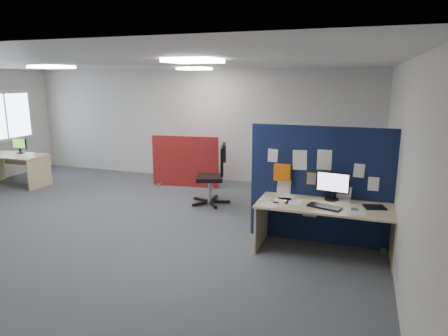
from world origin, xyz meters
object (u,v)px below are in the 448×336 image
(red_divider, at_px, (185,162))
(office_chair, at_px, (216,171))
(navy_divider, at_px, (321,186))
(monitor_second, at_px, (19,145))
(second_desk, at_px, (15,162))
(monitor_main, at_px, (332,185))
(main_desk, at_px, (325,215))

(red_divider, height_order, office_chair, office_chair)
(navy_divider, xyz_separation_m, monitor_second, (-7.12, 1.27, 0.04))
(red_divider, relative_size, second_desk, 1.03)
(second_desk, bearing_deg, monitor_main, -9.89)
(navy_divider, xyz_separation_m, monitor_main, (0.18, -0.15, 0.07))
(second_desk, height_order, monitor_second, monitor_second)
(navy_divider, bearing_deg, second_desk, 171.03)
(office_chair, bearing_deg, second_desk, 162.61)
(monitor_main, height_order, monitor_second, monitor_main)
(main_desk, distance_m, office_chair, 2.80)
(monitor_second, xyz_separation_m, office_chair, (4.96, 0.00, -0.25))
(main_desk, height_order, monitor_second, monitor_second)
(second_desk, bearing_deg, office_chair, 1.71)
(main_desk, relative_size, office_chair, 1.58)
(main_desk, xyz_separation_m, second_desk, (-7.26, 1.48, -0.02))
(navy_divider, distance_m, monitor_main, 0.25)
(monitor_second, bearing_deg, navy_divider, -9.47)
(navy_divider, height_order, red_divider, navy_divider)
(navy_divider, bearing_deg, office_chair, 149.36)
(main_desk, bearing_deg, office_chair, 144.33)
(second_desk, height_order, office_chair, office_chair)
(main_desk, height_order, red_divider, red_divider)
(monitor_main, relative_size, red_divider, 0.31)
(monitor_main, relative_size, office_chair, 0.40)
(red_divider, distance_m, second_desk, 4.03)
(monitor_main, bearing_deg, second_desk, 178.50)
(monitor_second, bearing_deg, office_chair, 0.70)
(main_desk, relative_size, second_desk, 1.24)
(red_divider, bearing_deg, office_chair, -48.83)
(navy_divider, relative_size, red_divider, 1.38)
(red_divider, height_order, second_desk, red_divider)
(main_desk, xyz_separation_m, monitor_second, (-7.23, 1.63, 0.37))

